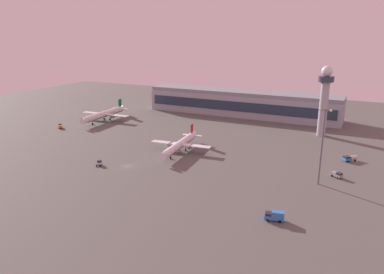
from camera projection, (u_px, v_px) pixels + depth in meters
The scene contains 11 objects.
ground_plane at pixel (127, 166), 152.23m from camera, with size 416.00×416.00×0.00m, color #56544F.
terminal_building at pixel (242, 103), 245.26m from camera, with size 128.51×22.40×16.40m.
control_tower at pixel (324, 96), 191.69m from camera, with size 8.00×8.00×37.28m.
airplane_near_gate at pixel (180, 144), 169.63m from camera, with size 29.35×37.65×9.65m.
airplane_taxiway_distant at pixel (105, 114), 230.10m from camera, with size 33.20×42.67×10.95m.
maintenance_van at pixel (60, 126), 212.44m from camera, with size 4.43×4.17×2.25m.
cargo_loader at pixel (337, 175), 139.79m from camera, with size 4.52×3.98×2.25m.
catering_truck at pixel (275, 216), 107.56m from camera, with size 6.00×3.39×3.05m.
pushback_tug at pixel (99, 163), 152.69m from camera, with size 2.88×3.54×2.05m.
fuel_truck at pixel (350, 158), 157.69m from camera, with size 6.07×5.80×2.35m.
apron_light_east at pixel (322, 142), 129.68m from camera, with size 4.80×0.90×28.35m.
Camera 1 is at (87.37, -116.42, 53.49)m, focal length 34.13 mm.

